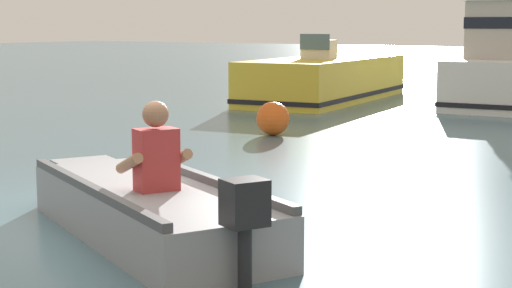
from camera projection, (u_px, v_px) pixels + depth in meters
The scene contains 4 objects.
ground_plane at pixel (143, 220), 7.73m from camera, with size 120.00×120.00×0.00m, color slate.
rowboat_with_person at pixel (147, 208), 7.10m from camera, with size 3.51×2.36×1.19m.
moored_boat_yellow at pixel (326, 80), 19.77m from camera, with size 2.86×6.22×1.59m.
mooring_buoy at pixel (273, 118), 13.56m from camera, with size 0.55×0.55×0.55m, color #E55919.
Camera 1 is at (5.08, -5.68, 1.81)m, focal length 57.95 mm.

